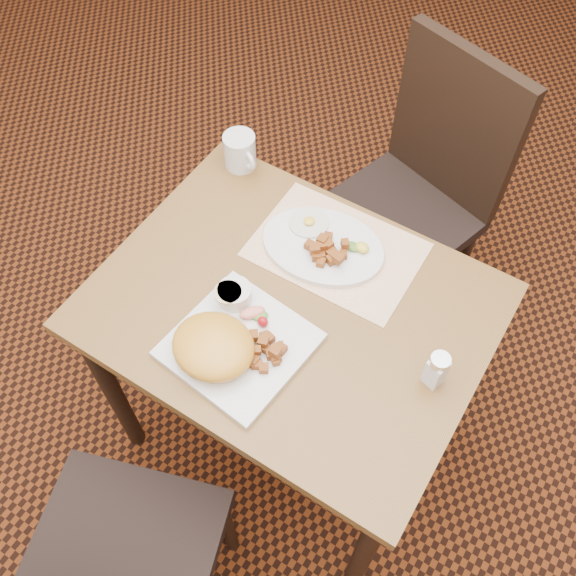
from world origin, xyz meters
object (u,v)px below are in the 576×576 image
(plate_square, at_px, (239,345))
(plate_oval, at_px, (323,246))
(table, at_px, (291,328))
(coffee_mug, at_px, (240,151))
(chair_far, at_px, (419,187))
(salt_shaker, at_px, (437,369))

(plate_square, xyz_separation_m, plate_oval, (0.02, 0.33, 0.00))
(table, height_order, coffee_mug, coffee_mug)
(chair_far, xyz_separation_m, plate_oval, (-0.05, -0.51, 0.22))
(table, distance_m, chair_far, 0.69)
(table, height_order, plate_oval, plate_oval)
(table, distance_m, plate_square, 0.20)
(plate_square, xyz_separation_m, coffee_mug, (-0.32, 0.46, 0.04))
(chair_far, bearing_deg, coffee_mug, 60.97)
(chair_far, bearing_deg, salt_shaker, 132.15)
(plate_square, bearing_deg, chair_far, 85.06)
(plate_square, height_order, salt_shaker, salt_shaker)
(chair_far, relative_size, salt_shaker, 9.70)
(salt_shaker, xyz_separation_m, coffee_mug, (-0.71, 0.31, -0.00))
(salt_shaker, bearing_deg, plate_oval, 154.72)
(table, relative_size, salt_shaker, 9.00)
(salt_shaker, distance_m, coffee_mug, 0.78)
(salt_shaker, relative_size, coffee_mug, 0.89)
(plate_oval, bearing_deg, chair_far, 83.82)
(plate_oval, height_order, coffee_mug, coffee_mug)
(plate_oval, height_order, salt_shaker, salt_shaker)
(plate_oval, distance_m, salt_shaker, 0.42)
(table, bearing_deg, coffee_mug, 138.86)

